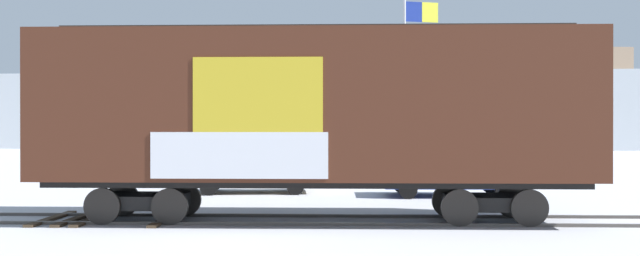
{
  "coord_description": "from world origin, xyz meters",
  "views": [
    {
      "loc": [
        1.51,
        -15.76,
        2.47
      ],
      "look_at": [
        -0.02,
        1.77,
        2.41
      ],
      "focal_mm": 34.36,
      "sensor_mm": 36.0,
      "label": 1
    }
  ],
  "objects_px": {
    "parked_car_blue": "(448,173)",
    "parked_car_tan": "(253,169)",
    "freight_car": "(315,109)",
    "flagpole": "(412,58)"
  },
  "relations": [
    {
      "from": "parked_car_tan",
      "to": "parked_car_blue",
      "type": "relative_size",
      "value": 0.97
    },
    {
      "from": "parked_car_blue",
      "to": "parked_car_tan",
      "type": "bearing_deg",
      "value": 176.11
    },
    {
      "from": "freight_car",
      "to": "parked_car_blue",
      "type": "relative_size",
      "value": 2.88
    },
    {
      "from": "freight_car",
      "to": "parked_car_blue",
      "type": "distance_m",
      "value": 7.68
    },
    {
      "from": "flagpole",
      "to": "parked_car_blue",
      "type": "bearing_deg",
      "value": -82.31
    },
    {
      "from": "flagpole",
      "to": "parked_car_blue",
      "type": "height_order",
      "value": "flagpole"
    },
    {
      "from": "flagpole",
      "to": "parked_car_blue",
      "type": "distance_m",
      "value": 8.05
    },
    {
      "from": "freight_car",
      "to": "parked_car_blue",
      "type": "height_order",
      "value": "freight_car"
    },
    {
      "from": "freight_car",
      "to": "flagpole",
      "type": "bearing_deg",
      "value": 75.29
    },
    {
      "from": "freight_car",
      "to": "parked_car_tan",
      "type": "bearing_deg",
      "value": 114.01
    }
  ]
}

